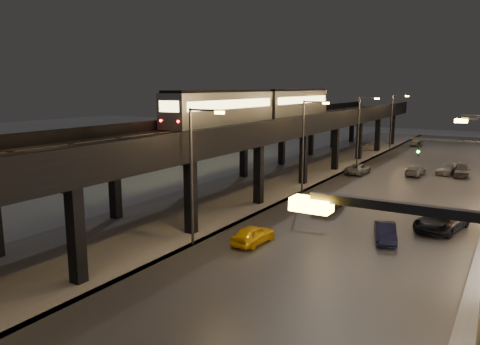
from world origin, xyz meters
The scene contains 21 objects.
ground centered at (0.00, 0.00, 0.00)m, with size 220.00×220.00×0.00m, color silver.
road_surface centered at (7.50, 35.00, 0.03)m, with size 17.00×120.00×0.06m, color #46474D.
under_viaduct_pavement centered at (-6.00, 35.00, 0.03)m, with size 11.00×120.00×0.06m, color #9FA1A8.
elevated_viaduct centered at (-6.00, 31.84, 5.62)m, with size 9.00×100.00×6.30m.
viaduct_trackbed centered at (-6.01, 31.97, 6.39)m, with size 8.40×100.00×0.32m.
viaduct_parapet_streetside centered at (-1.65, 32.00, 6.85)m, with size 0.30×100.00×1.10m, color black.
viaduct_parapet_far centered at (-10.35, 32.00, 6.85)m, with size 0.30×100.00×1.10m, color black.
streetlight_left_1 centered at (-0.43, 13.00, 5.24)m, with size 2.57×0.28×9.00m.
streetlight_left_2 centered at (-0.43, 31.00, 5.24)m, with size 2.57×0.28×9.00m.
streetlight_left_3 centered at (-0.43, 49.00, 5.24)m, with size 2.57×0.28×9.00m.
streetlight_left_4 centered at (-0.43, 67.00, 5.24)m, with size 2.57×0.28×9.00m.
subway_train centered at (-8.50, 37.36, 8.29)m, with size 2.82×34.01×3.37m.
car_taxi centered at (2.67, 15.17, 0.63)m, with size 1.48×3.68×1.25m, color yellow.
car_near_white centered at (3.90, 26.11, 0.74)m, with size 1.56×4.47×1.47m, color black.
car_mid_silver centered at (1.15, 43.46, 0.61)m, with size 2.04×4.42×1.23m, color gray.
car_mid_dark centered at (7.18, 45.98, 0.62)m, with size 1.72×4.24×1.23m, color gray.
car_far_white centered at (2.03, 74.87, 0.73)m, with size 1.72×4.27×1.46m, color gray.
car_onc_silver centered at (10.09, 20.04, 0.62)m, with size 1.31×3.75×1.24m, color black.
car_onc_dark centered at (12.94, 24.59, 0.76)m, with size 2.51×5.45×1.51m, color black.
car_onc_white centered at (10.34, 48.84, 0.62)m, with size 1.73×4.25×1.23m, color #8E939B.
car_onc_red centered at (11.94, 47.91, 0.74)m, with size 1.75×4.34×1.48m, color #47494D.
Camera 1 is at (17.11, -10.75, 10.36)m, focal length 35.00 mm.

